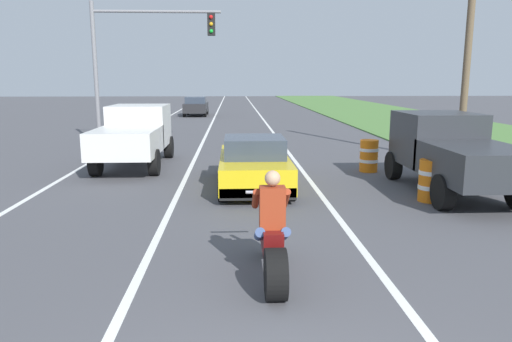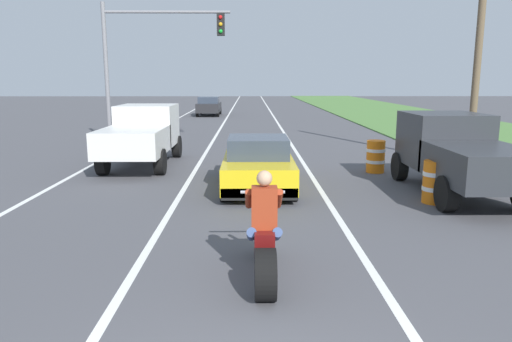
# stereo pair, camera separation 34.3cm
# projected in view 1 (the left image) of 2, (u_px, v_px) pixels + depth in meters

# --- Properties ---
(lane_stripe_left_solid) EXTENTS (0.14, 120.00, 0.01)m
(lane_stripe_left_solid) POSITION_uv_depth(u_px,v_px,m) (129.00, 140.00, 23.00)
(lane_stripe_left_solid) COLOR white
(lane_stripe_left_solid) RESTS_ON ground
(lane_stripe_right_solid) EXTENTS (0.14, 120.00, 0.01)m
(lane_stripe_right_solid) POSITION_uv_depth(u_px,v_px,m) (278.00, 139.00, 23.33)
(lane_stripe_right_solid) COLOR white
(lane_stripe_right_solid) RESTS_ON ground
(lane_stripe_centre_dashed) EXTENTS (0.14, 120.00, 0.01)m
(lane_stripe_centre_dashed) POSITION_uv_depth(u_px,v_px,m) (204.00, 139.00, 23.16)
(lane_stripe_centre_dashed) COLOR white
(lane_stripe_centre_dashed) RESTS_ON ground
(grass_verge_right) EXTENTS (10.00, 120.00, 0.06)m
(grass_verge_right) POSITION_uv_depth(u_px,v_px,m) (480.00, 137.00, 23.80)
(grass_verge_right) COLOR #517F3D
(grass_verge_right) RESTS_ON ground
(motorcycle_with_rider) EXTENTS (0.70, 2.21, 1.62)m
(motorcycle_with_rider) POSITION_uv_depth(u_px,v_px,m) (272.00, 241.00, 6.80)
(motorcycle_with_rider) COLOR black
(motorcycle_with_rider) RESTS_ON ground
(sports_car_yellow) EXTENTS (1.84, 4.30, 1.37)m
(sports_car_yellow) POSITION_uv_depth(u_px,v_px,m) (254.00, 164.00, 12.81)
(sports_car_yellow) COLOR yellow
(sports_car_yellow) RESTS_ON ground
(pickup_truck_left_lane_white) EXTENTS (2.02, 4.80, 1.98)m
(pickup_truck_left_lane_white) POSITION_uv_depth(u_px,v_px,m) (135.00, 133.00, 15.79)
(pickup_truck_left_lane_white) COLOR silver
(pickup_truck_left_lane_white) RESTS_ON ground
(pickup_truck_right_shoulder_dark_grey) EXTENTS (2.02, 4.80, 1.98)m
(pickup_truck_right_shoulder_dark_grey) POSITION_uv_depth(u_px,v_px,m) (451.00, 150.00, 12.09)
(pickup_truck_right_shoulder_dark_grey) COLOR #2D3035
(pickup_truck_right_shoulder_dark_grey) RESTS_ON ground
(traffic_light_mast_near) EXTENTS (5.35, 0.34, 6.00)m
(traffic_light_mast_near) POSITION_uv_depth(u_px,v_px,m) (135.00, 50.00, 19.89)
(traffic_light_mast_near) COLOR gray
(traffic_light_mast_near) RESTS_ON ground
(utility_pole_roadside) EXTENTS (0.24, 0.24, 8.43)m
(utility_pole_roadside) POSITION_uv_depth(u_px,v_px,m) (469.00, 38.00, 15.94)
(utility_pole_roadside) COLOR brown
(utility_pole_roadside) RESTS_ON ground
(construction_barrel_nearest) EXTENTS (0.58, 0.58, 1.00)m
(construction_barrel_nearest) POSITION_uv_depth(u_px,v_px,m) (431.00, 180.00, 11.31)
(construction_barrel_nearest) COLOR orange
(construction_barrel_nearest) RESTS_ON ground
(construction_barrel_mid) EXTENTS (0.58, 0.58, 1.00)m
(construction_barrel_mid) POSITION_uv_depth(u_px,v_px,m) (369.00, 156.00, 14.98)
(construction_barrel_mid) COLOR orange
(construction_barrel_mid) RESTS_ON ground
(distant_car_far_ahead) EXTENTS (1.80, 4.00, 1.50)m
(distant_car_far_ahead) POSITION_uv_depth(u_px,v_px,m) (196.00, 106.00, 38.05)
(distant_car_far_ahead) COLOR #262628
(distant_car_far_ahead) RESTS_ON ground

